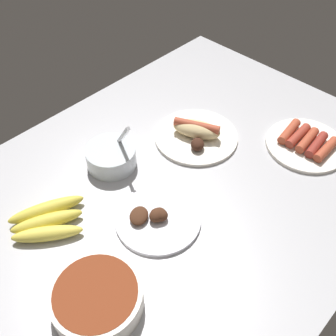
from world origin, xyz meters
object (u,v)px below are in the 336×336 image
object	(u,v)px
bowl_chili	(97,297)
plate_hotdog_assembled	(196,133)
bowl_coleslaw	(111,156)
plate_sausages	(306,143)
banana_bunch	(47,220)
plate_grilled_meat	(156,218)

from	to	relation	value
bowl_chili	plate_hotdog_assembled	bearing A→B (deg)	20.01
bowl_coleslaw	plate_sausages	bearing A→B (deg)	-38.61
banana_bunch	plate_grilled_meat	bearing A→B (deg)	-43.14
bowl_coleslaw	plate_grilled_meat	world-z (taller)	bowl_coleslaw
plate_hotdog_assembled	banana_bunch	distance (cm)	46.29
bowl_chili	banana_bunch	distance (cm)	23.59
plate_hotdog_assembled	bowl_coleslaw	xyz separation A→B (cm)	(-23.02, 9.28, 1.27)
bowl_coleslaw	banana_bunch	distance (cm)	23.45
plate_hotdog_assembled	plate_grilled_meat	world-z (taller)	plate_hotdog_assembled
bowl_chili	bowl_coleslaw	bearing A→B (deg)	45.46
banana_bunch	plate_sausages	bearing A→B (deg)	-24.10
plate_hotdog_assembled	plate_sausages	distance (cm)	30.27
plate_hotdog_assembled	banana_bunch	world-z (taller)	plate_hotdog_assembled
bowl_chili	plate_grilled_meat	bearing A→B (deg)	15.37
plate_hotdog_assembled	banana_bunch	xyz separation A→B (cm)	(-46.03, 4.96, -0.09)
plate_sausages	plate_grilled_meat	world-z (taller)	plate_grilled_meat
plate_hotdog_assembled	plate_grilled_meat	xyz separation A→B (cm)	(-27.80, -12.11, -0.87)
bowl_coleslaw	plate_grilled_meat	xyz separation A→B (cm)	(-4.78, -21.39, -2.14)
bowl_coleslaw	plate_hotdog_assembled	bearing A→B (deg)	-21.95
bowl_chili	plate_hotdog_assembled	size ratio (longest dim) A/B	0.78
bowl_chili	plate_grilled_meat	distance (cm)	23.21
plate_grilled_meat	banana_bunch	size ratio (longest dim) A/B	1.01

